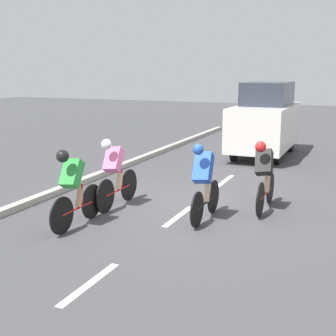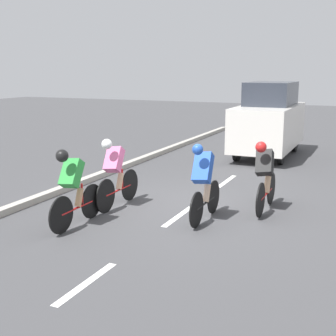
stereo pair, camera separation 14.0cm
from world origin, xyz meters
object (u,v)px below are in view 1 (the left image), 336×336
(cyclist_pink, at_px, (115,172))
(support_car, at_px, (266,120))
(cyclist_blue, at_px, (204,181))
(cyclist_black, at_px, (264,174))
(cyclist_green, at_px, (73,186))

(cyclist_pink, xyz_separation_m, support_car, (-1.62, -7.15, 0.43))
(cyclist_blue, distance_m, cyclist_pink, 1.98)
(cyclist_black, height_order, support_car, support_car)
(cyclist_pink, height_order, cyclist_green, cyclist_green)
(support_car, bearing_deg, cyclist_blue, 92.80)
(cyclist_green, relative_size, support_car, 0.40)
(cyclist_pink, relative_size, cyclist_black, 1.01)
(support_car, bearing_deg, cyclist_black, 101.59)
(cyclist_blue, xyz_separation_m, cyclist_green, (2.04, 1.27, -0.01))
(cyclist_pink, distance_m, cyclist_green, 1.39)
(cyclist_green, bearing_deg, cyclist_pink, -92.61)
(cyclist_blue, height_order, cyclist_pink, cyclist_blue)
(cyclist_green, xyz_separation_m, support_car, (-1.68, -8.54, 0.41))
(cyclist_pink, bearing_deg, cyclist_black, -161.44)
(cyclist_pink, distance_m, support_car, 7.34)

